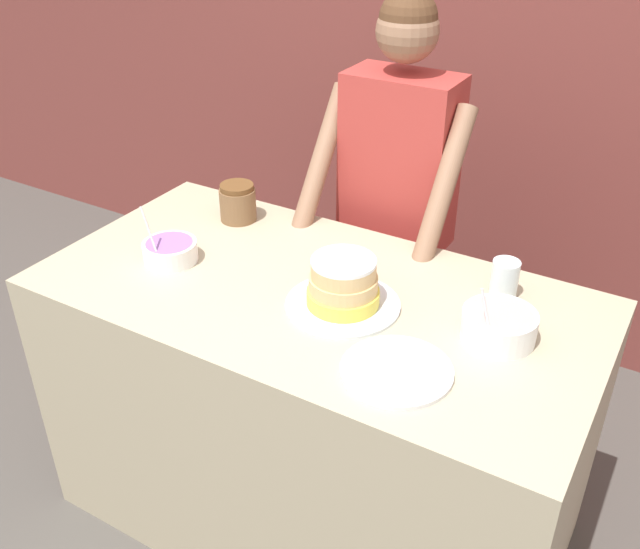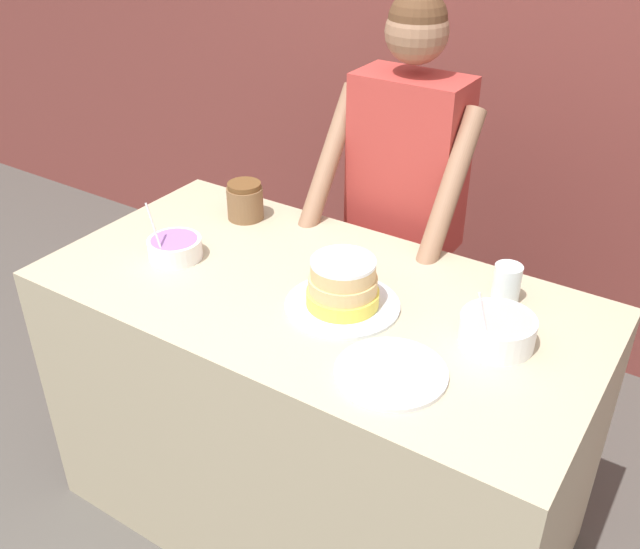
% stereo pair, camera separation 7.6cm
% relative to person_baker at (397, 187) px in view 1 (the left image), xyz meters
% --- Properties ---
extents(wall_back, '(10.00, 0.05, 2.60)m').
position_rel_person_baker_xyz_m(wall_back, '(0.03, 0.82, 0.28)').
color(wall_back, brown).
rests_on(wall_back, ground_plane).
extents(counter, '(1.63, 0.83, 0.94)m').
position_rel_person_baker_xyz_m(counter, '(0.03, -0.61, -0.55)').
color(counter, tan).
rests_on(counter, ground_plane).
extents(person_baker, '(0.51, 0.46, 1.67)m').
position_rel_person_baker_xyz_m(person_baker, '(0.00, 0.00, 0.00)').
color(person_baker, '#2D2D38').
rests_on(person_baker, ground_plane).
extents(cake, '(0.32, 0.32, 0.15)m').
position_rel_person_baker_xyz_m(cake, '(0.14, -0.64, -0.02)').
color(cake, silver).
rests_on(cake, counter).
extents(frosting_bowl_purple, '(0.17, 0.17, 0.19)m').
position_rel_person_baker_xyz_m(frosting_bowl_purple, '(-0.44, -0.69, -0.04)').
color(frosting_bowl_purple, white).
rests_on(frosting_bowl_purple, counter).
extents(frosting_bowl_pink, '(0.19, 0.19, 0.18)m').
position_rel_person_baker_xyz_m(frosting_bowl_pink, '(0.56, -0.57, -0.04)').
color(frosting_bowl_pink, white).
rests_on(frosting_bowl_pink, counter).
extents(drinking_glass, '(0.08, 0.08, 0.11)m').
position_rel_person_baker_xyz_m(drinking_glass, '(0.51, -0.36, -0.02)').
color(drinking_glass, silver).
rests_on(drinking_glass, counter).
extents(ceramic_plate, '(0.28, 0.28, 0.01)m').
position_rel_person_baker_xyz_m(ceramic_plate, '(0.40, -0.83, -0.07)').
color(ceramic_plate, silver).
rests_on(ceramic_plate, counter).
extents(stoneware_jar, '(0.12, 0.12, 0.13)m').
position_rel_person_baker_xyz_m(stoneware_jar, '(-0.43, -0.35, -0.02)').
color(stoneware_jar, brown).
rests_on(stoneware_jar, counter).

